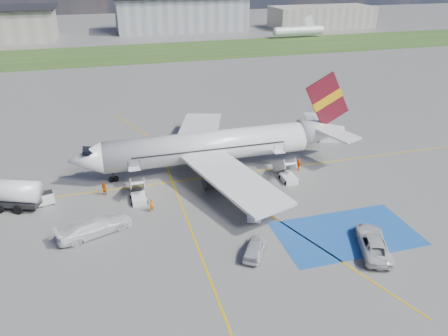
{
  "coord_description": "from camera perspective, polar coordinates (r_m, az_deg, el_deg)",
  "views": [
    {
      "loc": [
        -12.02,
        -36.02,
        25.18
      ],
      "look_at": [
        0.28,
        7.12,
        3.5
      ],
      "focal_mm": 35.0,
      "sensor_mm": 36.0,
      "label": 1
    }
  ],
  "objects": [
    {
      "name": "airliner",
      "position": [
        56.21,
        -0.72,
        2.99
      ],
      "size": [
        36.81,
        32.95,
        11.92
      ],
      "color": "silver",
      "rests_on": "ground"
    },
    {
      "name": "grass_strip",
      "position": [
        133.95,
        -10.83,
        14.52
      ],
      "size": [
        400.0,
        30.0,
        0.01
      ],
      "primitive_type": "cube",
      "color": "#2D4C1E",
      "rests_on": "ground"
    },
    {
      "name": "ground",
      "position": [
        45.56,
        2.14,
        -7.78
      ],
      "size": [
        400.0,
        400.0,
        0.0
      ],
      "primitive_type": "plane",
      "color": "#60605E",
      "rests_on": "ground"
    },
    {
      "name": "staging_box",
      "position": [
        46.3,
        15.7,
        -8.24
      ],
      "size": [
        14.0,
        8.0,
        0.01
      ],
      "primitive_type": "cube",
      "color": "#1B4EA3",
      "rests_on": "ground"
    },
    {
      "name": "taxiway_line_diag",
      "position": [
        55.53,
        -1.66,
        -1.17
      ],
      "size": [
        20.71,
        56.45,
        0.01
      ],
      "primitive_type": "cube",
      "rotation": [
        0.0,
        0.0,
        0.35
      ],
      "color": "gold",
      "rests_on": "ground"
    },
    {
      "name": "crew_nose",
      "position": [
        52.84,
        -15.38,
        -2.68
      ],
      "size": [
        1.0,
        0.98,
        1.62
      ],
      "primitive_type": "imported",
      "rotation": [
        0.0,
        0.0,
        -0.7
      ],
      "color": "#DB590B",
      "rests_on": "ground"
    },
    {
      "name": "belt_loader",
      "position": [
        68.45,
        13.55,
        3.83
      ],
      "size": [
        5.49,
        2.96,
        1.59
      ],
      "rotation": [
        0.0,
        0.0,
        -0.24
      ],
      "color": "silver",
      "rests_on": "ground"
    },
    {
      "name": "crew_aft",
      "position": [
        57.66,
        9.75,
        0.46
      ],
      "size": [
        0.59,
        1.07,
        1.73
      ],
      "primitive_type": "imported",
      "rotation": [
        0.0,
        0.0,
        1.74
      ],
      "color": "#FF650D",
      "rests_on": "ground"
    },
    {
      "name": "terminal_east",
      "position": [
        186.88,
        12.63,
        18.71
      ],
      "size": [
        40.0,
        16.0,
        8.0
      ],
      "primitive_type": "cube",
      "color": "gray",
      "rests_on": "ground"
    },
    {
      "name": "airstairs_aft",
      "position": [
        55.18,
        8.29,
        -0.92
      ],
      "size": [
        1.9,
        5.2,
        3.6
      ],
      "color": "silver",
      "rests_on": "ground"
    },
    {
      "name": "car_silver_a",
      "position": [
        41.51,
        4.13,
        -10.35
      ],
      "size": [
        3.82,
        4.61,
        1.48
      ],
      "primitive_type": "imported",
      "rotation": [
        0.0,
        0.0,
        2.57
      ],
      "color": "silver",
      "rests_on": "ground"
    },
    {
      "name": "terminal_centre",
      "position": [
        175.04,
        -5.6,
        19.39
      ],
      "size": [
        48.0,
        18.0,
        12.0
      ],
      "primitive_type": "cube",
      "color": "gray",
      "rests_on": "ground"
    },
    {
      "name": "car_silver_b",
      "position": [
        47.33,
        3.86,
        -5.42
      ],
      "size": [
        2.71,
        4.47,
        1.39
      ],
      "primitive_type": "imported",
      "rotation": [
        0.0,
        0.0,
        2.83
      ],
      "color": "silver",
      "rests_on": "ground"
    },
    {
      "name": "airstairs_fwd",
      "position": [
        51.08,
        -11.12,
        -3.47
      ],
      "size": [
        1.9,
        5.2,
        3.6
      ],
      "color": "silver",
      "rests_on": "ground"
    },
    {
      "name": "gpu_cart",
      "position": [
        53.17,
        -22.25,
        -3.76
      ],
      "size": [
        1.97,
        1.46,
        1.49
      ],
      "rotation": [
        0.0,
        0.0,
        0.2
      ],
      "color": "silver",
      "rests_on": "ground"
    },
    {
      "name": "taxiway_line_main",
      "position": [
        55.53,
        -1.66,
        -1.17
      ],
      "size": [
        120.0,
        0.2,
        0.01
      ],
      "primitive_type": "cube",
      "color": "gold",
      "rests_on": "ground"
    },
    {
      "name": "van_white_a",
      "position": [
        44.17,
        18.94,
        -8.99
      ],
      "size": [
        4.27,
        5.9,
        2.01
      ],
      "primitive_type": "imported",
      "rotation": [
        0.0,
        0.0,
        2.77
      ],
      "color": "silver",
      "rests_on": "ground"
    },
    {
      "name": "taxiway_line_cross",
      "position": [
        36.88,
        -0.62,
        -17.26
      ],
      "size": [
        0.2,
        60.0,
        0.01
      ],
      "primitive_type": "cube",
      "color": "gold",
      "rests_on": "ground"
    },
    {
      "name": "crew_fwd",
      "position": [
        48.42,
        -9.41,
        -4.85
      ],
      "size": [
        0.67,
        0.55,
        1.56
      ],
      "primitive_type": "imported",
      "rotation": [
        0.0,
        0.0,
        0.37
      ],
      "color": "orange",
      "rests_on": "ground"
    },
    {
      "name": "van_white_b",
      "position": [
        45.85,
        -16.59,
        -7.06
      ],
      "size": [
        6.22,
        4.17,
        2.26
      ],
      "primitive_type": "imported",
      "rotation": [
        0.0,
        0.0,
        1.92
      ],
      "color": "silver",
      "rests_on": "ground"
    }
  ]
}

